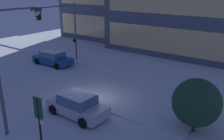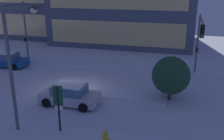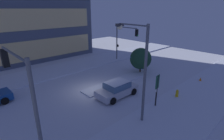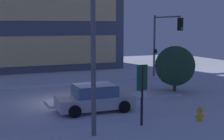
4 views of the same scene
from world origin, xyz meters
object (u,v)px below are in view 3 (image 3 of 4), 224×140
(traffic_light_corner_near_left, at_px, (22,90))
(decorated_tree_median, at_px, (141,59))
(fire_hydrant, at_px, (177,94))
(street_lamp_arched, at_px, (137,59))
(construction_cone, at_px, (200,80))
(parking_info_sign, at_px, (157,87))
(traffic_light_corner_far_right, at_px, (125,38))
(car_near, at_px, (117,89))

(traffic_light_corner_near_left, xyz_separation_m, decorated_tree_median, (15.74, 4.89, -2.50))
(fire_hydrant, xyz_separation_m, decorated_tree_median, (3.07, 6.84, 1.48))
(street_lamp_arched, xyz_separation_m, construction_cone, (11.01, -0.84, -4.47))
(parking_info_sign, bearing_deg, construction_cone, -99.88)
(traffic_light_corner_far_right, relative_size, street_lamp_arched, 0.78)
(decorated_tree_median, bearing_deg, street_lamp_arched, -144.52)
(traffic_light_corner_far_right, height_order, construction_cone, traffic_light_corner_far_right)
(street_lamp_arched, bearing_deg, car_near, -19.58)
(street_lamp_arched, xyz_separation_m, parking_info_sign, (2.44, -0.37, -2.86))
(car_near, relative_size, decorated_tree_median, 1.31)
(decorated_tree_median, height_order, construction_cone, decorated_tree_median)
(traffic_light_corner_near_left, height_order, fire_hydrant, traffic_light_corner_near_left)
(traffic_light_corner_far_right, bearing_deg, construction_cone, 2.79)
(street_lamp_arched, distance_m, decorated_tree_median, 10.71)
(traffic_light_corner_far_right, relative_size, fire_hydrant, 6.53)
(car_near, xyz_separation_m, decorated_tree_median, (6.93, 2.60, 1.19))
(traffic_light_corner_far_right, bearing_deg, car_near, -50.54)
(car_near, height_order, parking_info_sign, parking_info_sign)
(street_lamp_arched, height_order, parking_info_sign, street_lamp_arched)
(traffic_light_corner_far_right, relative_size, parking_info_sign, 1.90)
(parking_info_sign, xyz_separation_m, construction_cone, (8.57, -0.47, -1.61))
(fire_hydrant, bearing_deg, car_near, 132.29)
(street_lamp_arched, relative_size, decorated_tree_median, 2.18)
(car_near, bearing_deg, traffic_light_corner_far_right, 40.81)
(traffic_light_corner_far_right, distance_m, construction_cone, 12.17)
(street_lamp_arched, bearing_deg, parking_info_sign, -94.62)
(car_near, bearing_deg, traffic_light_corner_near_left, -164.09)
(car_near, relative_size, traffic_light_corner_far_right, 0.77)
(traffic_light_corner_far_right, distance_m, traffic_light_corner_near_left, 20.25)
(traffic_light_corner_near_left, xyz_separation_m, fire_hydrant, (12.68, -1.95, -3.99))
(fire_hydrant, bearing_deg, decorated_tree_median, 65.85)
(car_near, height_order, street_lamp_arched, street_lamp_arched)
(traffic_light_corner_near_left, bearing_deg, construction_cone, -96.03)
(fire_hydrant, bearing_deg, construction_cone, 0.11)
(parking_info_sign, bearing_deg, traffic_light_corner_far_right, -42.42)
(fire_hydrant, distance_m, construction_cone, 5.67)
(traffic_light_corner_near_left, relative_size, street_lamp_arched, 0.88)
(traffic_light_corner_near_left, relative_size, decorated_tree_median, 1.92)
(fire_hydrant, bearing_deg, street_lamp_arched, 170.92)
(car_near, relative_size, traffic_light_corner_near_left, 0.69)
(traffic_light_corner_far_right, xyz_separation_m, parking_info_sign, (-8.00, -11.14, -1.99))
(traffic_light_corner_near_left, distance_m, decorated_tree_median, 16.68)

